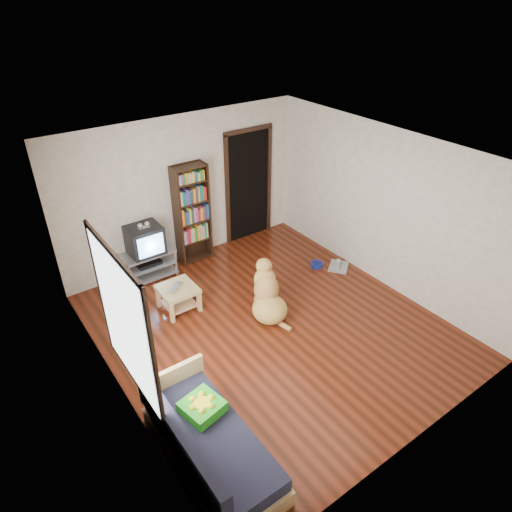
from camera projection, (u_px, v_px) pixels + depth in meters
ground at (270, 326)px, 6.80m from camera, size 5.00×5.00×0.00m
ceiling at (273, 158)px, 5.43m from camera, size 5.00×5.00×0.00m
wall_back at (183, 191)px, 7.84m from camera, size 4.50×0.00×4.50m
wall_front at (428, 360)px, 4.38m from camera, size 4.50×0.00×4.50m
wall_left at (108, 313)px, 5.00m from camera, size 0.00×5.00×5.00m
wall_right at (384, 209)px, 7.23m from camera, size 0.00×5.00×5.00m
green_cushion at (202, 407)px, 4.92m from camera, size 0.47×0.47×0.13m
laptop at (178, 288)px, 6.92m from camera, size 0.36×0.33×0.02m
dog_bowl at (317, 264)px, 8.17m from camera, size 0.22×0.22×0.08m
grey_rag at (339, 267)px, 8.16m from camera, size 0.51×0.50×0.03m
window at (124, 322)px, 4.55m from camera, size 0.03×1.46×1.70m
doorway at (248, 183)px, 8.59m from camera, size 1.03×0.05×2.19m
tv_stand at (148, 264)px, 7.76m from camera, size 0.90×0.45×0.50m
crt_tv at (144, 239)px, 7.53m from camera, size 0.55×0.52×0.58m
bookshelf at (192, 209)px, 7.92m from camera, size 0.60×0.30×1.80m
sofa at (207, 445)px, 4.77m from camera, size 0.80×1.80×0.80m
coffee_table at (178, 294)px, 7.01m from camera, size 0.55×0.55×0.40m
dog at (267, 296)px, 6.92m from camera, size 0.71×1.03×0.85m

